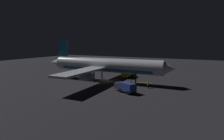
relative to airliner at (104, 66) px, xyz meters
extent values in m
cube|color=#28282D|center=(-0.03, 0.62, -4.74)|extent=(180.00, 180.00, 0.20)
cube|color=gold|center=(-1.74, 4.62, -4.64)|extent=(4.32, 17.78, 0.01)
cylinder|color=silver|center=(-0.03, 0.62, 0.19)|extent=(5.60, 33.53, 4.04)
cube|color=teal|center=(-0.03, 0.62, -0.92)|extent=(5.16, 28.52, 0.73)
cone|color=silver|center=(-0.87, 18.50, 0.19)|extent=(4.10, 3.41, 3.95)
cone|color=silver|center=(0.84, -17.86, 0.19)|extent=(3.86, 5.01, 3.63)
cube|color=teal|center=(0.71, -15.05, 4.84)|extent=(0.53, 3.61, 5.25)
cube|color=silver|center=(-10.57, -1.54, -0.41)|extent=(17.43, 5.60, 0.50)
cylinder|color=slate|center=(-9.76, -0.30, -1.81)|extent=(2.25, 3.30, 2.10)
cube|color=silver|center=(10.66, -0.54, -0.41)|extent=(17.43, 5.60, 0.50)
cylinder|color=slate|center=(9.75, 0.61, -1.81)|extent=(2.25, 3.30, 2.10)
cylinder|color=black|center=(-0.46, 9.79, -3.23)|extent=(0.38, 0.38, 2.82)
cylinder|color=black|center=(-2.32, -2.16, -3.23)|extent=(0.38, 0.38, 2.82)
cylinder|color=black|center=(2.51, -1.93, -3.23)|extent=(0.38, 0.38, 2.82)
cube|color=navy|center=(9.07, 11.40, -3.26)|extent=(3.51, 4.35, 1.86)
cube|color=#38383D|center=(7.89, 8.85, -3.44)|extent=(2.57, 2.47, 1.50)
cylinder|color=black|center=(8.51, 10.18, -4.19)|extent=(2.47, 1.79, 0.90)
cylinder|color=black|center=(9.63, 12.61, -4.19)|extent=(2.47, 1.79, 0.90)
cube|color=gold|center=(-8.16, 3.90, -3.14)|extent=(4.80, 2.32, 2.11)
cube|color=#38383D|center=(-11.41, 3.75, -3.44)|extent=(1.89, 2.08, 1.50)
cylinder|color=black|center=(-9.81, 3.82, -4.19)|extent=(1.01, 2.35, 0.90)
cylinder|color=black|center=(-6.52, 3.98, -4.19)|extent=(1.01, 2.35, 0.90)
cylinder|color=black|center=(2.61, 14.28, -4.22)|extent=(0.32, 0.32, 0.85)
cylinder|color=orange|center=(2.61, 14.28, -3.47)|extent=(0.40, 0.40, 0.65)
sphere|color=tan|center=(2.61, 14.28, -3.02)|extent=(0.24, 0.24, 0.24)
cone|color=#EA590F|center=(4.22, 2.86, -4.37)|extent=(0.36, 0.36, 0.55)
cube|color=black|center=(4.22, 2.86, -4.63)|extent=(0.50, 0.50, 0.03)
cone|color=#EA590F|center=(-0.53, 7.94, -4.37)|extent=(0.36, 0.36, 0.55)
cube|color=black|center=(-0.53, 7.94, -4.63)|extent=(0.50, 0.50, 0.03)
cone|color=#EA590F|center=(3.45, 9.62, -4.37)|extent=(0.36, 0.36, 0.55)
cube|color=black|center=(3.45, 9.62, -4.63)|extent=(0.50, 0.50, 0.03)
cone|color=#EA590F|center=(-2.14, 7.74, -4.37)|extent=(0.36, 0.36, 0.55)
cube|color=black|center=(-2.14, 7.74, -4.63)|extent=(0.50, 0.50, 0.03)
camera|label=1|loc=(47.80, 27.79, 6.72)|focal=30.30mm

